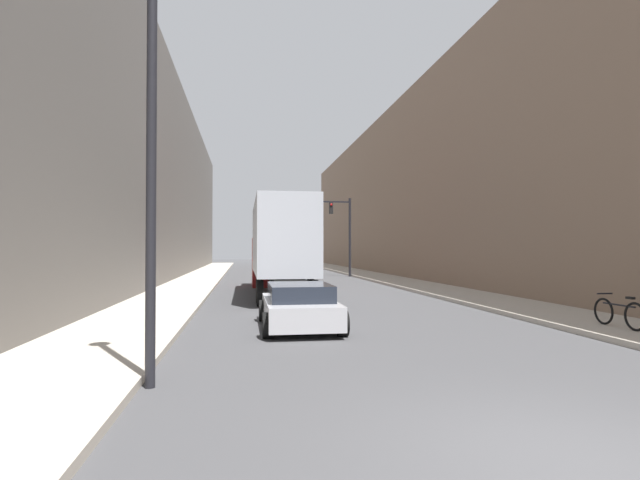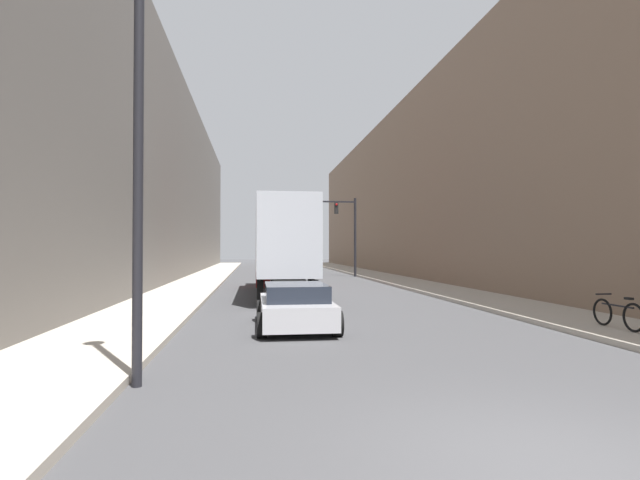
% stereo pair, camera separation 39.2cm
% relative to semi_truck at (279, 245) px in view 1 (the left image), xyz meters
% --- Properties ---
extents(ground_plane, '(200.00, 200.00, 0.00)m').
position_rel_semi_truck_xyz_m(ground_plane, '(1.76, -19.56, -2.38)').
color(ground_plane, '#424244').
extents(sidewalk_right, '(3.07, 80.00, 0.15)m').
position_rel_semi_truck_xyz_m(sidewalk_right, '(8.31, 10.44, -2.31)').
color(sidewalk_right, '#B2A899').
rests_on(sidewalk_right, ground).
extents(sidewalk_left, '(3.07, 80.00, 0.15)m').
position_rel_semi_truck_xyz_m(sidewalk_left, '(-4.80, 10.44, -2.31)').
color(sidewalk_left, '#B2A899').
rests_on(sidewalk_left, ground).
extents(building_right, '(6.00, 80.00, 13.59)m').
position_rel_semi_truck_xyz_m(building_right, '(12.85, 10.44, 4.42)').
color(building_right, '#846B56').
rests_on(building_right, ground).
extents(building_left, '(6.00, 80.00, 14.48)m').
position_rel_semi_truck_xyz_m(building_left, '(-9.34, 10.44, 4.86)').
color(building_left, '#66605B').
rests_on(building_left, ground).
extents(semi_truck, '(2.41, 12.83, 4.29)m').
position_rel_semi_truck_xyz_m(semi_truck, '(0.00, 0.00, 0.00)').
color(semi_truck, '#B2B7C1').
rests_on(semi_truck, ground).
extents(sedan_car, '(2.12, 4.26, 1.23)m').
position_rel_semi_truck_xyz_m(sedan_car, '(-0.14, -10.42, -1.78)').
color(sedan_car, '#B7B7BC').
rests_on(sedan_car, ground).
extents(traffic_signal_gantry, '(6.16, 0.35, 6.23)m').
position_rel_semi_truck_xyz_m(traffic_signal_gantry, '(4.98, 14.57, 2.07)').
color(traffic_signal_gantry, black).
rests_on(traffic_signal_gantry, ground).
extents(street_lamp, '(0.44, 0.44, 7.57)m').
position_rel_semi_truck_xyz_m(street_lamp, '(-3.12, -15.98, 2.41)').
color(street_lamp, black).
rests_on(street_lamp, ground).
extents(parked_bicycle, '(0.44, 1.83, 0.86)m').
position_rel_semi_truck_xyz_m(parked_bicycle, '(7.96, -12.57, -1.85)').
color(parked_bicycle, black).
rests_on(parked_bicycle, sidewalk_right).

